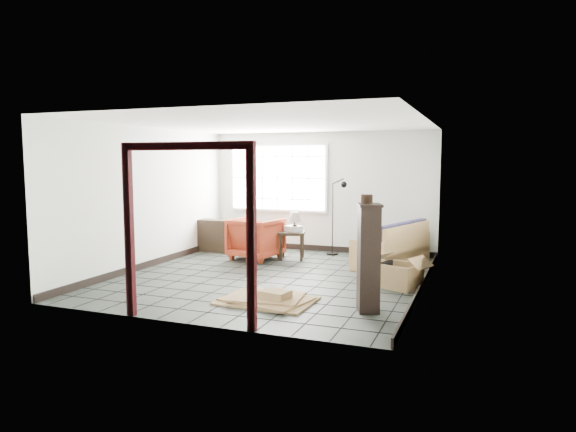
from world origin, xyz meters
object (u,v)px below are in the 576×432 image
at_px(futon_sofa, 394,250).
at_px(side_table, 292,236).
at_px(armchair, 256,236).
at_px(tall_shelf, 369,257).

bearing_deg(futon_sofa, side_table, -159.58).
bearing_deg(armchair, futon_sofa, -163.21).
xyz_separation_m(side_table, tall_shelf, (2.21, -3.08, 0.26)).
height_order(armchair, tall_shelf, tall_shelf).
distance_m(futon_sofa, armchair, 2.75).
bearing_deg(tall_shelf, armchair, 115.39).
distance_m(futon_sofa, side_table, 2.06).
bearing_deg(side_table, futon_sofa, 2.05).
bearing_deg(futon_sofa, armchair, -154.53).
relative_size(futon_sofa, tall_shelf, 1.41).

